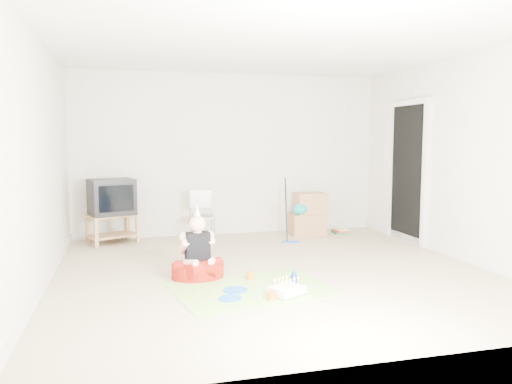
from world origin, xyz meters
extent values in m
plane|color=tan|center=(0.00, 0.00, 0.00)|extent=(5.00, 5.00, 0.00)
cube|color=black|center=(2.48, 1.20, 1.02)|extent=(0.02, 0.90, 2.05)
cube|color=#AC7B4D|center=(-1.86, 2.14, 0.42)|extent=(0.80, 0.67, 0.03)
cube|color=#AC7B4D|center=(-1.86, 2.14, 0.12)|extent=(0.80, 0.67, 0.03)
cube|color=#AC7B4D|center=(-2.08, 1.85, 0.22)|extent=(0.07, 0.07, 0.43)
cube|color=#AC7B4D|center=(-1.50, 2.09, 0.22)|extent=(0.07, 0.07, 0.43)
cube|color=#AC7B4D|center=(-2.23, 2.19, 0.22)|extent=(0.07, 0.07, 0.43)
cube|color=#AC7B4D|center=(-1.65, 2.43, 0.22)|extent=(0.07, 0.07, 0.43)
cube|color=black|center=(-1.86, 2.14, 0.70)|extent=(0.74, 0.67, 0.53)
cube|color=gray|center=(-0.56, 1.87, 0.39)|extent=(0.37, 0.35, 0.03)
cylinder|color=gray|center=(-0.72, 1.87, 0.40)|extent=(0.02, 0.02, 0.80)
cylinder|color=gray|center=(-0.40, 1.86, 0.40)|extent=(0.02, 0.02, 0.80)
cube|color=#AA7952|center=(1.17, 2.00, 0.18)|extent=(0.57, 0.45, 0.35)
cube|color=#AA7952|center=(1.22, 2.02, 0.52)|extent=(0.48, 0.38, 0.33)
ellipsoid|color=#0D8F96|center=(1.01, 1.88, 0.45)|extent=(0.24, 0.16, 0.19)
cube|color=blue|center=(0.72, 1.49, 0.01)|extent=(0.25, 0.13, 0.03)
cylinder|color=black|center=(0.72, 1.49, 0.49)|extent=(0.09, 0.32, 0.94)
cube|color=#26723D|center=(1.76, 2.03, 0.01)|extent=(0.21, 0.27, 0.03)
cube|color=red|center=(1.76, 2.03, 0.04)|extent=(0.20, 0.25, 0.03)
cube|color=beige|center=(1.76, 2.03, 0.07)|extent=(0.21, 0.26, 0.03)
cylinder|color=#9D170E|center=(-0.89, -0.04, 0.08)|extent=(0.65, 0.65, 0.16)
cube|color=black|center=(-0.89, -0.04, 0.34)|extent=(0.28, 0.18, 0.35)
sphere|color=beige|center=(-0.89, -0.04, 0.61)|extent=(0.21, 0.21, 0.19)
cone|color=white|center=(-0.89, -0.04, 0.77)|extent=(0.10, 0.10, 0.14)
cube|color=#DF2F86|center=(-0.41, -0.62, 0.00)|extent=(1.77, 1.42, 0.01)
cube|color=white|center=(-0.12, -0.90, 0.05)|extent=(0.40, 0.37, 0.09)
cube|color=#46C664|center=(-0.12, -0.90, 0.01)|extent=(0.40, 0.37, 0.01)
cylinder|color=beige|center=(-0.20, -1.00, 0.12)|extent=(0.01, 0.01, 0.07)
cylinder|color=beige|center=(-0.15, -0.97, 0.12)|extent=(0.01, 0.01, 0.07)
cylinder|color=beige|center=(-0.10, -0.95, 0.12)|extent=(0.01, 0.01, 0.07)
cylinder|color=beige|center=(-0.05, -0.92, 0.12)|extent=(0.01, 0.01, 0.07)
cylinder|color=beige|center=(0.00, -0.90, 0.12)|extent=(0.01, 0.01, 0.07)
cylinder|color=beige|center=(-0.24, -0.91, 0.12)|extent=(0.01, 0.01, 0.07)
cylinder|color=beige|center=(-0.19, -0.88, 0.12)|extent=(0.01, 0.01, 0.07)
cylinder|color=beige|center=(-0.15, -0.86, 0.12)|extent=(0.01, 0.01, 0.07)
cylinder|color=beige|center=(-0.10, -0.83, 0.12)|extent=(0.01, 0.01, 0.07)
cylinder|color=blue|center=(-0.59, -0.65, 0.01)|extent=(0.26, 0.26, 0.01)
cylinder|color=blue|center=(-0.69, -0.90, 0.01)|extent=(0.30, 0.30, 0.01)
cylinder|color=#D36417|center=(-0.34, -0.28, 0.05)|extent=(0.08, 0.08, 0.09)
cylinder|color=#D36417|center=(-0.31, -1.02, 0.05)|extent=(0.09, 0.09, 0.09)
cone|color=#1A39B6|center=(0.09, -0.52, 0.09)|extent=(0.13, 0.13, 0.17)
camera|label=1|loc=(-1.62, -5.50, 1.54)|focal=35.00mm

